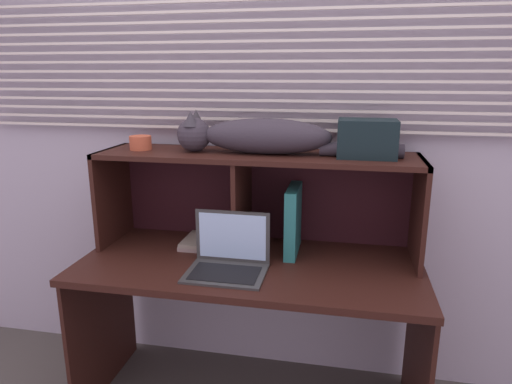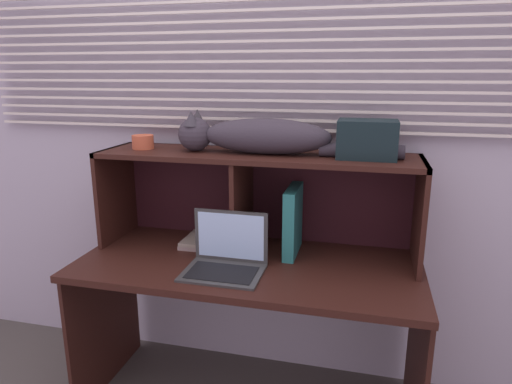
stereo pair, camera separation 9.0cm
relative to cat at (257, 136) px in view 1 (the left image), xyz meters
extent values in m
cube|color=#B5AEC0|center=(0.00, 0.23, 0.01)|extent=(4.40, 0.04, 2.50)
cube|color=silver|center=(0.00, 0.18, 0.01)|extent=(2.88, 0.02, 0.01)
cube|color=silver|center=(0.00, 0.18, 0.05)|extent=(2.88, 0.02, 0.01)
cube|color=silver|center=(0.00, 0.18, 0.10)|extent=(2.88, 0.02, 0.01)
cube|color=silver|center=(0.00, 0.18, 0.14)|extent=(2.88, 0.02, 0.01)
cube|color=silver|center=(0.00, 0.18, 0.19)|extent=(2.88, 0.02, 0.01)
cube|color=silver|center=(0.00, 0.18, 0.23)|extent=(2.88, 0.02, 0.01)
cube|color=silver|center=(0.00, 0.18, 0.27)|extent=(2.88, 0.02, 0.01)
cube|color=silver|center=(0.00, 0.18, 0.32)|extent=(2.88, 0.02, 0.01)
cube|color=silver|center=(0.00, 0.18, 0.36)|extent=(2.88, 0.02, 0.01)
cube|color=silver|center=(0.00, 0.18, 0.40)|extent=(2.88, 0.02, 0.01)
cube|color=silver|center=(0.00, 0.18, 0.45)|extent=(2.88, 0.02, 0.01)
cube|color=silver|center=(0.00, 0.18, 0.49)|extent=(2.88, 0.02, 0.01)
cube|color=silver|center=(0.00, 0.18, 0.53)|extent=(2.88, 0.02, 0.01)
cube|color=#321711|center=(0.00, -0.15, -0.54)|extent=(1.47, 0.66, 0.03)
cube|color=#321711|center=(-0.73, -0.15, -0.90)|extent=(0.02, 0.60, 0.69)
cube|color=#321711|center=(0.72, -0.15, -0.90)|extent=(0.02, 0.60, 0.69)
cube|color=#321711|center=(0.00, 0.00, -0.09)|extent=(1.42, 0.35, 0.02)
cube|color=#321711|center=(-0.70, 0.00, -0.30)|extent=(0.02, 0.35, 0.45)
cube|color=#321711|center=(0.70, 0.00, -0.30)|extent=(0.02, 0.35, 0.45)
cube|color=#321711|center=(-0.07, 0.00, -0.31)|extent=(0.02, 0.33, 0.43)
cube|color=black|center=(0.00, 0.17, -0.30)|extent=(1.42, 0.01, 0.45)
ellipsoid|color=#362F39|center=(0.04, 0.00, 0.00)|extent=(0.56, 0.17, 0.15)
sphere|color=#362F39|center=(-0.29, 0.00, 0.00)|extent=(0.15, 0.15, 0.15)
cone|color=#37333B|center=(-0.29, -0.04, 0.07)|extent=(0.07, 0.07, 0.07)
cone|color=#353036|center=(-0.29, 0.04, 0.07)|extent=(0.07, 0.07, 0.07)
cylinder|color=#362F39|center=(0.44, 0.00, -0.05)|extent=(0.34, 0.06, 0.06)
cube|color=#373737|center=(-0.07, -0.29, -0.52)|extent=(0.32, 0.24, 0.01)
cube|color=#373737|center=(-0.07, -0.17, -0.40)|extent=(0.32, 0.01, 0.22)
cube|color=#ADD1F9|center=(-0.07, -0.18, -0.40)|extent=(0.29, 0.00, 0.20)
cube|color=black|center=(-0.07, -0.30, -0.51)|extent=(0.27, 0.17, 0.00)
cube|color=#267472|center=(0.17, 0.00, -0.37)|extent=(0.05, 0.25, 0.31)
cube|color=gray|center=(-0.25, 0.00, -0.52)|extent=(0.19, 0.21, 0.02)
cube|color=gray|center=(-0.25, 0.00, -0.50)|extent=(0.19, 0.21, 0.02)
cylinder|color=#C35537|center=(-0.54, 0.00, -0.04)|extent=(0.10, 0.10, 0.06)
cube|color=black|center=(0.47, 0.00, 0.00)|extent=(0.24, 0.16, 0.16)
camera|label=1|loc=(0.38, -1.93, 0.27)|focal=31.91mm
camera|label=2|loc=(0.47, -1.91, 0.27)|focal=31.91mm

